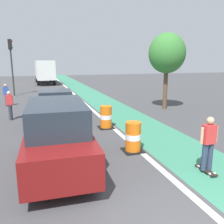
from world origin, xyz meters
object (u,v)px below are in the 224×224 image
traffic_barrel_front (133,137)px  traffic_light_corner (11,57)px  street_tree_sidewalk (167,54)px  pedestrian_waiting (10,105)px  traffic_barrel_mid (106,117)px  delivery_truck_down_block (44,71)px  pedestrian_crossing (6,94)px  skateboarder_on_lane (208,143)px  parked_suv_nearest (58,135)px  parked_sedan_second (55,106)px

traffic_barrel_front → traffic_light_corner: (-5.25, 16.23, 2.97)m
street_tree_sidewalk → traffic_barrel_front: bearing=-127.9°
traffic_light_corner → street_tree_sidewalk: (10.29, -9.75, 0.17)m
street_tree_sidewalk → pedestrian_waiting: bearing=-179.1°
traffic_barrel_front → street_tree_sidewalk: (5.03, 6.48, 3.14)m
traffic_barrel_mid → street_tree_sidewalk: bearing=32.6°
delivery_truck_down_block → pedestrian_crossing: 16.87m
skateboarder_on_lane → traffic_light_corner: traffic_light_corner is taller
pedestrian_waiting → street_tree_sidewalk: 10.11m
traffic_light_corner → street_tree_sidewalk: bearing=-43.5°
traffic_barrel_mid → pedestrian_crossing: (-5.25, 7.52, 0.33)m
skateboarder_on_lane → parked_suv_nearest: parked_suv_nearest is taller
parked_suv_nearest → traffic_barrel_mid: parked_suv_nearest is taller
parked_sedan_second → street_tree_sidewalk: street_tree_sidewalk is taller
parked_suv_nearest → delivery_truck_down_block: 27.77m
parked_sedan_second → pedestrian_waiting: size_ratio=2.58×
delivery_truck_down_block → street_tree_sidewalk: (7.08, -20.78, 1.82)m
traffic_barrel_front → pedestrian_waiting: pedestrian_waiting is taller
traffic_barrel_front → pedestrian_waiting: (-4.68, 6.33, 0.33)m
pedestrian_crossing → pedestrian_waiting: bearing=-81.6°
traffic_barrel_mid → delivery_truck_down_block: bearing=94.7°
skateboarder_on_lane → pedestrian_crossing: skateboarder_on_lane is taller
parked_suv_nearest → street_tree_sidewalk: size_ratio=0.93×
skateboarder_on_lane → pedestrian_crossing: (-6.75, 12.92, -0.05)m
parked_sedan_second → traffic_barrel_front: parked_sedan_second is taller
parked_sedan_second → traffic_light_corner: bearing=105.1°
skateboarder_on_lane → parked_suv_nearest: bearing=157.7°
traffic_barrel_mid → traffic_light_corner: 14.32m
parked_sedan_second → delivery_truck_down_block: delivery_truck_down_block is taller
parked_sedan_second → pedestrian_crossing: 6.18m
pedestrian_crossing → street_tree_sidewalk: size_ratio=0.32×
pedestrian_crossing → parked_sedan_second: bearing=-60.7°
parked_suv_nearest → delivery_truck_down_block: (0.65, 27.75, 0.81)m
pedestrian_waiting → skateboarder_on_lane: bearing=-54.4°
delivery_truck_down_block → traffic_barrel_front: bearing=-85.7°
pedestrian_crossing → parked_suv_nearest: bearing=-76.8°
traffic_barrel_mid → delivery_truck_down_block: 24.16m
parked_suv_nearest → traffic_barrel_mid: bearing=54.8°
delivery_truck_down_block → street_tree_sidewalk: 22.03m
traffic_barrel_front → delivery_truck_down_block: 27.36m
parked_sedan_second → traffic_barrel_front: bearing=-66.6°
parked_sedan_second → delivery_truck_down_block: 21.94m
parked_suv_nearest → traffic_light_corner: traffic_light_corner is taller
delivery_truck_down_block → traffic_light_corner: 11.60m
delivery_truck_down_block → traffic_barrel_mid: bearing=-85.3°
parked_sedan_second → delivery_truck_down_block: (0.26, 21.92, 1.01)m
skateboarder_on_lane → pedestrian_crossing: size_ratio=1.05×
traffic_light_corner → pedestrian_crossing: (-0.08, -5.50, -2.64)m
skateboarder_on_lane → street_tree_sidewalk: 9.78m
traffic_barrel_front → traffic_barrel_mid: 3.21m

